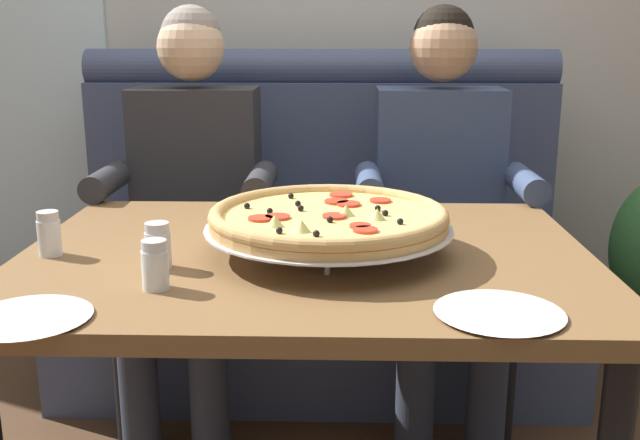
% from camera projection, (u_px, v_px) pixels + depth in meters
% --- Properties ---
extents(booth_bench, '(1.74, 0.78, 1.13)m').
position_uv_depth(booth_bench, '(319.00, 260.00, 2.63)').
color(booth_bench, '#424C6B').
rests_on(booth_bench, ground_plane).
extents(dining_table, '(1.26, 0.95, 0.72)m').
position_uv_depth(dining_table, '(306.00, 285.00, 1.66)').
color(dining_table, brown).
rests_on(dining_table, ground_plane).
extents(diner_left, '(0.54, 0.64, 1.27)m').
position_uv_depth(diner_left, '(192.00, 190.00, 2.31)').
color(diner_left, '#2D3342').
rests_on(diner_left, ground_plane).
extents(diner_right, '(0.54, 0.64, 1.27)m').
position_uv_depth(diner_right, '(441.00, 192.00, 2.29)').
color(diner_right, '#2D3342').
rests_on(diner_right, ground_plane).
extents(pizza, '(0.54, 0.54, 0.11)m').
position_uv_depth(pizza, '(328.00, 219.00, 1.60)').
color(pizza, silver).
rests_on(pizza, dining_table).
extents(shaker_parmesan, '(0.05, 0.05, 0.10)m').
position_uv_depth(shaker_parmesan, '(158.00, 249.00, 1.51)').
color(shaker_parmesan, white).
rests_on(shaker_parmesan, dining_table).
extents(shaker_oregano, '(0.05, 0.05, 0.10)m').
position_uv_depth(shaker_oregano, '(155.00, 268.00, 1.39)').
color(shaker_oregano, white).
rests_on(shaker_oregano, dining_table).
extents(shaker_pepper_flakes, '(0.05, 0.05, 0.10)m').
position_uv_depth(shaker_pepper_flakes, '(49.00, 237.00, 1.60)').
color(shaker_pepper_flakes, white).
rests_on(shaker_pepper_flakes, dining_table).
extents(plate_near_left, '(0.23, 0.23, 0.02)m').
position_uv_depth(plate_near_left, '(499.00, 309.00, 1.27)').
color(plate_near_left, white).
rests_on(plate_near_left, dining_table).
extents(plate_near_right, '(0.22, 0.22, 0.02)m').
position_uv_depth(plate_near_right, '(27.00, 314.00, 1.25)').
color(plate_near_right, white).
rests_on(plate_near_right, dining_table).
extents(patio_chair, '(0.42, 0.43, 0.86)m').
position_uv_depth(patio_chair, '(36.00, 162.00, 3.88)').
color(patio_chair, black).
rests_on(patio_chair, ground_plane).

